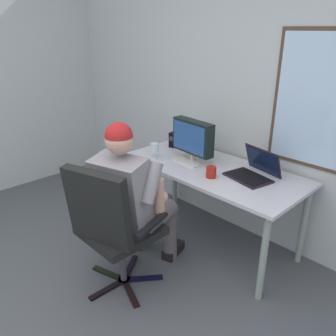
# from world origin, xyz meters

# --- Properties ---
(wall_rear) EXTENTS (5.46, 0.08, 2.80)m
(wall_rear) POSITION_xyz_m (0.02, 2.22, 1.40)
(wall_rear) COLOR #B6BDBA
(wall_rear) RESTS_ON ground
(desk) EXTENTS (1.60, 0.74, 0.73)m
(desk) POSITION_xyz_m (-0.26, 1.79, 0.65)
(desk) COLOR gray
(desk) RESTS_ON ground
(office_chair) EXTENTS (0.67, 0.60, 1.02)m
(office_chair) POSITION_xyz_m (-0.32, 0.78, 0.58)
(office_chair) COLOR black
(office_chair) RESTS_ON ground
(person_seated) EXTENTS (0.63, 0.81, 1.27)m
(person_seated) POSITION_xyz_m (-0.38, 1.03, 0.67)
(person_seated) COLOR #564D4F
(person_seated) RESTS_ON ground
(crt_monitor) EXTENTS (0.43, 0.25, 0.37)m
(crt_monitor) POSITION_xyz_m (-0.47, 1.78, 0.94)
(crt_monitor) COLOR beige
(crt_monitor) RESTS_ON desk
(laptop) EXTENTS (0.40, 0.38, 0.23)m
(laptop) POSITION_xyz_m (0.10, 1.88, 0.79)
(laptop) COLOR black
(laptop) RESTS_ON desk
(wine_glass) EXTENTS (0.08, 0.08, 0.14)m
(wine_glass) POSITION_xyz_m (-0.76, 1.59, 0.82)
(wine_glass) COLOR silver
(wine_glass) RESTS_ON desk
(desk_speaker) EXTENTS (0.08, 0.10, 0.15)m
(desk_speaker) POSITION_xyz_m (-0.87, 1.95, 0.80)
(desk_speaker) COLOR black
(desk_speaker) RESTS_ON desk
(coffee_mug) EXTENTS (0.08, 0.08, 0.09)m
(coffee_mug) POSITION_xyz_m (-0.13, 1.63, 0.77)
(coffee_mug) COLOR #9F1E14
(coffee_mug) RESTS_ON desk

